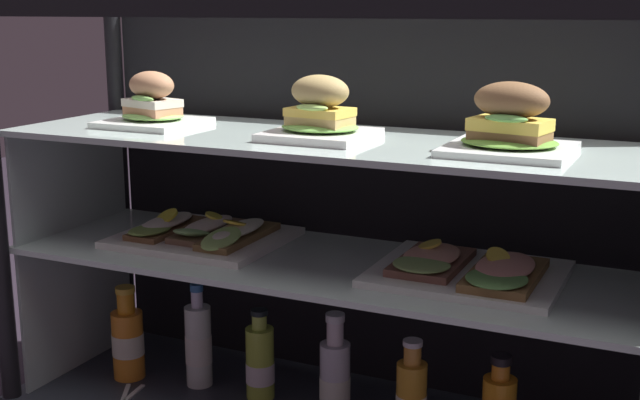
{
  "coord_description": "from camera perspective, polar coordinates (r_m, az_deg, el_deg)",
  "views": [
    {
      "loc": [
        0.66,
        -1.42,
        0.84
      ],
      "look_at": [
        0.0,
        0.0,
        0.48
      ],
      "focal_mm": 46.96,
      "sensor_mm": 36.0,
      "label": 1
    }
  ],
  "objects": [
    {
      "name": "case_frame",
      "position": [
        1.7,
        1.47,
        0.47
      ],
      "size": [
        1.31,
        0.44,
        0.86
      ],
      "color": "black",
      "rests_on": "ground"
    },
    {
      "name": "riser_lower_tier",
      "position": [
        1.7,
        0.0,
        -9.66
      ],
      "size": [
        1.23,
        0.36,
        0.32
      ],
      "color": "silver",
      "rests_on": "case_base_deck"
    },
    {
      "name": "shelf_lower_glass",
      "position": [
        1.64,
        0.0,
        -4.36
      ],
      "size": [
        1.25,
        0.38,
        0.01
      ],
      "primitive_type": "cube",
      "color": "silver",
      "rests_on": "riser_lower_tier"
    },
    {
      "name": "riser_upper_tier",
      "position": [
        1.61,
        0.0,
        -0.21
      ],
      "size": [
        1.23,
        0.36,
        0.23
      ],
      "color": "silver",
      "rests_on": "shelf_lower_glass"
    },
    {
      "name": "shelf_upper_glass",
      "position": [
        1.59,
        0.0,
        4.08
      ],
      "size": [
        1.25,
        0.38,
        0.01
      ],
      "primitive_type": "cube",
      "color": "silver",
      "rests_on": "riser_upper_tier"
    },
    {
      "name": "plated_roll_sandwich_far_left",
      "position": [
        1.77,
        -11.36,
        6.29
      ],
      "size": [
        0.19,
        0.19,
        0.11
      ],
      "color": "white",
      "rests_on": "shelf_upper_glass"
    },
    {
      "name": "plated_roll_sandwich_mid_right",
      "position": [
        1.56,
        -0.01,
        5.75
      ],
      "size": [
        0.19,
        0.19,
        0.12
      ],
      "color": "white",
      "rests_on": "shelf_upper_glass"
    },
    {
      "name": "plated_roll_sandwich_right_of_center",
      "position": [
        1.44,
        12.82,
        4.84
      ],
      "size": [
        0.21,
        0.21,
        0.12
      ],
      "color": "white",
      "rests_on": "shelf_upper_glass"
    },
    {
      "name": "open_sandwich_tray_near_right_corner",
      "position": [
        1.78,
        -8.01,
        -2.26
      ],
      "size": [
        0.34,
        0.29,
        0.06
      ],
      "color": "white",
      "rests_on": "shelf_lower_glass"
    },
    {
      "name": "open_sandwich_tray_mid_left",
      "position": [
        1.55,
        10.09,
        -4.7
      ],
      "size": [
        0.34,
        0.29,
        0.06
      ],
      "color": "white",
      "rests_on": "shelf_lower_glass"
    },
    {
      "name": "juice_bottle_front_right_end",
      "position": [
        1.94,
        -12.96,
        -9.32
      ],
      "size": [
        0.07,
        0.07,
        0.21
      ],
      "color": "orange",
      "rests_on": "case_base_deck"
    },
    {
      "name": "juice_bottle_front_second",
      "position": [
        1.88,
        -8.28,
        -9.71
      ],
      "size": [
        0.06,
        0.06,
        0.23
      ],
      "color": "white",
      "rests_on": "case_base_deck"
    },
    {
      "name": "juice_bottle_back_right",
      "position": [
        1.81,
        -4.11,
        -10.97
      ],
      "size": [
        0.06,
        0.06,
        0.2
      ],
      "color": "#AFCC42",
      "rests_on": "case_base_deck"
    },
    {
      "name": "juice_bottle_front_fourth",
      "position": [
        1.74,
        1.02,
        -11.93
      ],
      "size": [
        0.06,
        0.06,
        0.22
      ],
      "color": "silver",
      "rests_on": "case_base_deck"
    },
    {
      "name": "juice_bottle_front_middle",
      "position": [
        1.66,
        6.24,
        -13.29
      ],
      "size": [
        0.06,
        0.06,
        0.2
      ],
      "color": "gold",
      "rests_on": "case_base_deck"
    }
  ]
}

